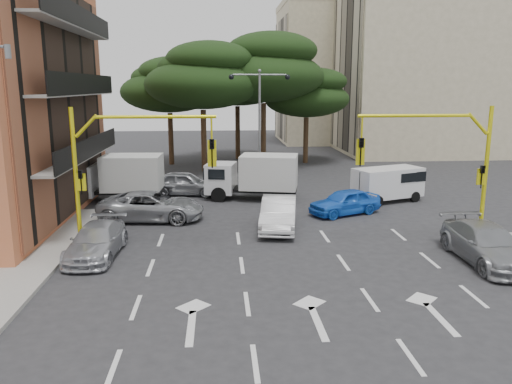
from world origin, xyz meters
The scene contains 21 objects.
ground centered at (0.00, 0.00, 0.00)m, with size 120.00×120.00×0.00m, color #28282B.
median_strip centered at (0.00, 16.00, 0.07)m, with size 1.40×6.00×0.15m, color gray.
apartment_beige_near centered at (19.95, 32.00, 9.35)m, with size 20.20×12.15×18.70m.
apartment_beige_far centered at (12.95, 44.00, 8.35)m, with size 16.20×12.15×16.70m.
pine_left_near centered at (-3.94, 21.96, 7.60)m, with size 9.15×9.15×10.23m.
pine_center centered at (1.06, 23.96, 8.30)m, with size 9.98×9.98×11.16m.
pine_left_far centered at (-6.94, 25.96, 6.91)m, with size 8.32×8.32×9.30m.
pine_right centered at (5.06, 25.96, 6.22)m, with size 7.49×7.49×8.37m.
pine_back centered at (-0.94, 28.96, 7.60)m, with size 9.15×9.15×10.23m.
signal_mast_right centered at (6.80, 1.99, 3.88)m, with size 5.79×0.37×6.00m.
signal_mast_left centered at (-6.80, 1.99, 3.88)m, with size 5.79×0.37×6.00m.
street_lamp_center centered at (0.00, 16.00, 5.43)m, with size 4.16×0.36×7.77m.
car_white_hatch centered at (0.02, 4.91, 0.77)m, with size 1.63×4.66×1.54m, color silver.
car_blue_compact centered at (3.93, 7.45, 0.69)m, with size 1.63×4.04×1.38m, color blue.
car_silver_wagon centered at (-7.83, 1.49, 0.65)m, with size 1.82×4.47×1.30m, color #A8A9B0.
car_silver_cross_a centered at (-6.33, 7.00, 0.74)m, with size 2.47×5.35×1.49m, color #9EA0A6.
car_silver_cross_b centered at (-5.00, 13.00, 0.76)m, with size 1.80×4.47×1.52m, color gray.
car_silver_parked centered at (7.60, -0.35, 0.74)m, with size 2.07×5.10×1.48m, color gray.
van_white centered at (7.25, 10.33, 1.03)m, with size 1.87×4.13×2.07m, color silver, non-canonical shape.
box_truck_a centered at (-9.00, 11.53, 1.40)m, with size 2.39×5.68×2.80m, color white, non-canonical shape.
box_truck_b centered at (-0.79, 11.50, 1.37)m, with size 2.35×5.59×2.75m, color silver, non-canonical shape.
Camera 1 is at (-2.83, -18.30, 6.81)m, focal length 35.00 mm.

